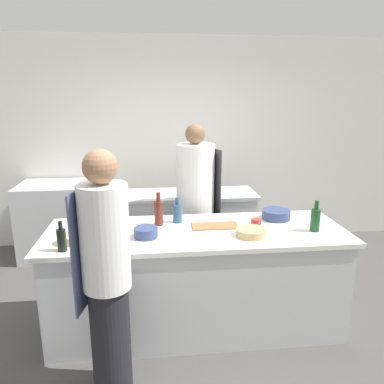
# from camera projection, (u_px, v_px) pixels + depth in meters

# --- Properties ---
(ground_plane) EXTENTS (16.00, 16.00, 0.00)m
(ground_plane) POSITION_uv_depth(u_px,v_px,m) (196.00, 323.00, 3.45)
(ground_plane) COLOR #4C4947
(wall_back) EXTENTS (8.00, 0.06, 2.80)m
(wall_back) POSITION_uv_depth(u_px,v_px,m) (178.00, 143.00, 5.14)
(wall_back) COLOR silver
(wall_back) RESTS_ON ground_plane
(prep_counter) EXTENTS (2.58, 0.89, 0.91)m
(prep_counter) POSITION_uv_depth(u_px,v_px,m) (196.00, 278.00, 3.33)
(prep_counter) COLOR silver
(prep_counter) RESTS_ON ground_plane
(pass_counter) EXTENTS (1.84, 0.59, 0.91)m
(pass_counter) POSITION_uv_depth(u_px,v_px,m) (179.00, 229.00, 4.54)
(pass_counter) COLOR silver
(pass_counter) RESTS_ON ground_plane
(oven_range) EXTENTS (0.94, 0.70, 0.96)m
(oven_range) POSITION_uv_depth(u_px,v_px,m) (60.00, 220.00, 4.83)
(oven_range) COLOR silver
(oven_range) RESTS_ON ground_plane
(chef_at_prep_near) EXTENTS (0.36, 0.35, 1.73)m
(chef_at_prep_near) POSITION_uv_depth(u_px,v_px,m) (107.00, 275.00, 2.50)
(chef_at_prep_near) COLOR black
(chef_at_prep_near) RESTS_ON ground_plane
(chef_at_stove) EXTENTS (0.45, 0.44, 1.76)m
(chef_at_stove) POSITION_uv_depth(u_px,v_px,m) (196.00, 208.00, 3.98)
(chef_at_stove) COLOR black
(chef_at_stove) RESTS_ON ground_plane
(bottle_olive_oil) EXTENTS (0.07, 0.07, 0.23)m
(bottle_olive_oil) POSITION_uv_depth(u_px,v_px,m) (62.00, 239.00, 2.77)
(bottle_olive_oil) COLOR black
(bottle_olive_oil) RESTS_ON prep_counter
(bottle_vinegar) EXTENTS (0.08, 0.08, 0.23)m
(bottle_vinegar) POSITION_uv_depth(u_px,v_px,m) (178.00, 212.00, 3.40)
(bottle_vinegar) COLOR #2D5175
(bottle_vinegar) RESTS_ON prep_counter
(bottle_wine) EXTENTS (0.08, 0.08, 0.30)m
(bottle_wine) POSITION_uv_depth(u_px,v_px,m) (159.00, 212.00, 3.32)
(bottle_wine) COLOR #5B2319
(bottle_wine) RESTS_ON prep_counter
(bottle_cooking_oil) EXTENTS (0.08, 0.08, 0.27)m
(bottle_cooking_oil) POSITION_uv_depth(u_px,v_px,m) (315.00, 219.00, 3.18)
(bottle_cooking_oil) COLOR #19471E
(bottle_cooking_oil) RESTS_ON prep_counter
(bowl_mixing_large) EXTENTS (0.19, 0.19, 0.08)m
(bowl_mixing_large) POSITION_uv_depth(u_px,v_px,m) (146.00, 232.00, 3.05)
(bowl_mixing_large) COLOR navy
(bowl_mixing_large) RESTS_ON prep_counter
(bowl_prep_small) EXTENTS (0.26, 0.26, 0.09)m
(bowl_prep_small) POSITION_uv_depth(u_px,v_px,m) (276.00, 214.00, 3.50)
(bowl_prep_small) COLOR navy
(bowl_prep_small) RESTS_ON prep_counter
(bowl_ceramic_blue) EXTENTS (0.25, 0.25, 0.06)m
(bowl_ceramic_blue) POSITION_uv_depth(u_px,v_px,m) (251.00, 232.00, 3.08)
(bowl_ceramic_blue) COLOR tan
(bowl_ceramic_blue) RESTS_ON prep_counter
(bowl_wooden_salad) EXTENTS (0.19, 0.19, 0.06)m
(bowl_wooden_salad) POSITION_uv_depth(u_px,v_px,m) (70.00, 239.00, 2.94)
(bowl_wooden_salad) COLOR tan
(bowl_wooden_salad) RESTS_ON prep_counter
(cup) EXTENTS (0.09, 0.09, 0.08)m
(cup) POSITION_uv_depth(u_px,v_px,m) (256.00, 223.00, 3.27)
(cup) COLOR #B2382D
(cup) RESTS_ON prep_counter
(cutting_board) EXTENTS (0.41, 0.19, 0.01)m
(cutting_board) POSITION_uv_depth(u_px,v_px,m) (215.00, 226.00, 3.31)
(cutting_board) COLOR olive
(cutting_board) RESTS_ON prep_counter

